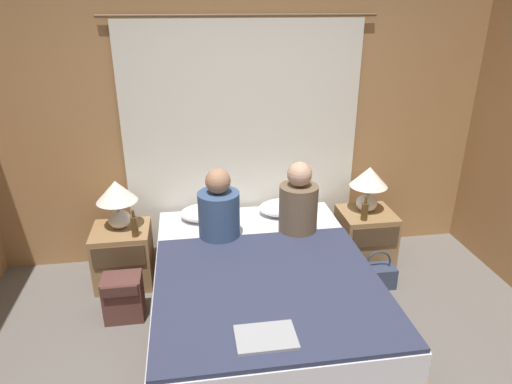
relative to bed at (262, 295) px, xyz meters
name	(u,v)px	position (x,y,z in m)	size (l,w,h in m)	color
wall_back	(242,125)	(0.00, 1.15, 1.00)	(4.51, 0.06, 2.50)	#A37547
curtain_panel	(243,145)	(0.00, 1.09, 0.83)	(2.26, 0.02, 2.17)	silver
bed	(262,295)	(0.00, 0.00, 0.00)	(1.57, 2.07, 0.51)	olive
nightstand_left	(123,255)	(-1.09, 0.74, 0.00)	(0.47, 0.45, 0.51)	#937047
nightstand_right	(365,237)	(1.09, 0.74, 0.00)	(0.47, 0.45, 0.51)	#937047
lamp_left	(117,197)	(-1.09, 0.78, 0.53)	(0.34, 0.34, 0.42)	silver
lamp_right	(369,182)	(1.09, 0.78, 0.53)	(0.34, 0.34, 0.42)	silver
pillow_left	(208,212)	(-0.35, 0.83, 0.32)	(0.48, 0.33, 0.12)	white
pillow_right	(285,207)	(0.35, 0.83, 0.32)	(0.48, 0.33, 0.12)	white
blanket_on_bed	(270,287)	(0.00, -0.28, 0.27)	(1.51, 1.44, 0.03)	#2D334C
person_left_in_bed	(219,211)	(-0.27, 0.47, 0.50)	(0.33, 0.33, 0.59)	#38517A
person_right_in_bed	(298,204)	(0.37, 0.47, 0.51)	(0.31, 0.31, 0.61)	brown
beer_bottle_on_left_stand	(134,226)	(-0.95, 0.60, 0.35)	(0.06, 0.06, 0.23)	#513819
beer_bottle_on_right_stand	(365,211)	(1.00, 0.60, 0.34)	(0.06, 0.06, 0.22)	#513819
laptop_on_bed	(266,337)	(-0.11, -0.79, 0.29)	(0.34, 0.24, 0.02)	#9EA0A5
backpack_on_floor	(123,295)	(-1.04, 0.23, -0.05)	(0.29, 0.25, 0.36)	brown
handbag_on_floor	(377,275)	(1.05, 0.33, -0.15)	(0.30, 0.18, 0.34)	#333D56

